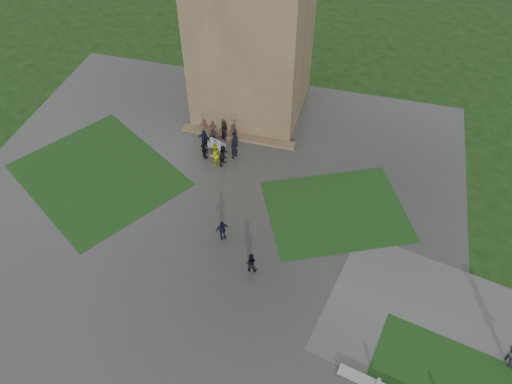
% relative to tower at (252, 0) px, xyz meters
% --- Properties ---
extents(ground, '(120.00, 120.00, 0.00)m').
position_rel_tower_xyz_m(ground, '(0.00, -15.00, -9.00)').
color(ground, black).
extents(plaza, '(34.00, 34.00, 0.02)m').
position_rel_tower_xyz_m(plaza, '(0.00, -13.00, -8.99)').
color(plaza, '#343432').
rests_on(plaza, ground).
extents(lawn_inset_left, '(14.10, 13.46, 0.01)m').
position_rel_tower_xyz_m(lawn_inset_left, '(-8.50, -11.00, -8.97)').
color(lawn_inset_left, '#153613').
rests_on(lawn_inset_left, plaza).
extents(lawn_inset_right, '(11.12, 10.15, 0.01)m').
position_rel_tower_xyz_m(lawn_inset_right, '(8.50, -10.00, -8.97)').
color(lawn_inset_right, '#153613').
rests_on(lawn_inset_right, plaza).
extents(tower, '(8.00, 8.00, 18.00)m').
position_rel_tower_xyz_m(tower, '(0.00, 0.00, 0.00)').
color(tower, brown).
rests_on(tower, ground).
extents(tower_plinth, '(9.00, 0.80, 0.22)m').
position_rel_tower_xyz_m(tower_plinth, '(0.00, -4.40, -8.87)').
color(tower_plinth, brown).
rests_on(tower_plinth, plaza).
extents(bench, '(1.75, 1.09, 0.97)m').
position_rel_tower_xyz_m(bench, '(-1.19, -6.30, -8.48)').
color(bench, silver).
rests_on(bench, plaza).
extents(visitor_cluster, '(3.31, 3.85, 2.52)m').
position_rel_tower_xyz_m(visitor_cluster, '(-0.99, -6.53, -7.70)').
color(visitor_cluster, black).
rests_on(visitor_cluster, plaza).
extents(pedestrian_mid, '(1.00, 0.96, 1.51)m').
position_rel_tower_xyz_m(pedestrian_mid, '(1.88, -14.13, -8.23)').
color(pedestrian_mid, black).
rests_on(pedestrian_mid, plaza).
extents(pedestrian_near, '(0.75, 0.50, 1.45)m').
position_rel_tower_xyz_m(pedestrian_near, '(4.28, -16.06, -8.25)').
color(pedestrian_near, black).
rests_on(pedestrian_near, plaza).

